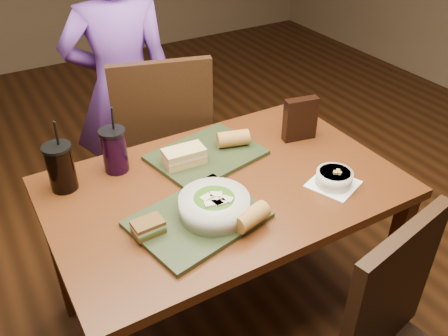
{
  "coord_description": "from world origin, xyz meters",
  "views": [
    {
      "loc": [
        -0.73,
        -1.25,
        1.8
      ],
      "look_at": [
        0.0,
        0.0,
        0.82
      ],
      "focal_mm": 38.0,
      "sensor_mm": 36.0,
      "label": 1
    }
  ],
  "objects": [
    {
      "name": "chip_bag",
      "position": [
        0.45,
        0.13,
        0.84
      ],
      "size": [
        0.15,
        0.07,
        0.19
      ],
      "primitive_type": "cube",
      "rotation": [
        0.0,
        0.0,
        -0.19
      ],
      "color": "black",
      "rests_on": "dining_table"
    },
    {
      "name": "chair_far",
      "position": [
        -0.0,
        0.65,
        0.58
      ],
      "size": [
        0.56,
        0.57,
        1.05
      ],
      "color": "black",
      "rests_on": "ground"
    },
    {
      "name": "cup_berry",
      "position": [
        -0.32,
        0.29,
        0.84
      ],
      "size": [
        0.1,
        0.1,
        0.27
      ],
      "color": "black",
      "rests_on": "dining_table"
    },
    {
      "name": "salad_bowl",
      "position": [
        -0.13,
        -0.16,
        0.81
      ],
      "size": [
        0.24,
        0.24,
        0.08
      ],
      "color": "silver",
      "rests_on": "tray_near"
    },
    {
      "name": "dining_table",
      "position": [
        0.0,
        0.0,
        0.66
      ],
      "size": [
        1.3,
        0.85,
        0.75
      ],
      "color": "#4E250F",
      "rests_on": "ground"
    },
    {
      "name": "ground",
      "position": [
        0.0,
        0.0,
        0.0
      ],
      "size": [
        6.0,
        6.0,
        0.0
      ],
      "primitive_type": "plane",
      "color": "#381C0B",
      "rests_on": "ground"
    },
    {
      "name": "diner",
      "position": [
        -0.05,
        0.94,
        0.77
      ],
      "size": [
        0.62,
        0.47,
        1.54
      ],
      "primitive_type": "imported",
      "rotation": [
        0.0,
        0.0,
        2.94
      ],
      "color": "#6C399F",
      "rests_on": "ground"
    },
    {
      "name": "baguette_far",
      "position": [
        0.16,
        0.19,
        0.8
      ],
      "size": [
        0.14,
        0.1,
        0.07
      ],
      "primitive_type": "cylinder",
      "rotation": [
        0.0,
        1.57,
        -0.28
      ],
      "color": "#AD7533",
      "rests_on": "tray_far"
    },
    {
      "name": "soup_bowl",
      "position": [
        0.35,
        -0.21,
        0.78
      ],
      "size": [
        0.21,
        0.21,
        0.07
      ],
      "color": "white",
      "rests_on": "dining_table"
    },
    {
      "name": "sandwich_far",
      "position": [
        -0.08,
        0.18,
        0.8
      ],
      "size": [
        0.17,
        0.1,
        0.06
      ],
      "color": "tan",
      "rests_on": "tray_far"
    },
    {
      "name": "sandwich_near",
      "position": [
        -0.36,
        -0.13,
        0.79
      ],
      "size": [
        0.1,
        0.07,
        0.05
      ],
      "color": "#593819",
      "rests_on": "tray_near"
    },
    {
      "name": "baguette_near",
      "position": [
        -0.05,
        -0.26,
        0.8
      ],
      "size": [
        0.14,
        0.09,
        0.06
      ],
      "primitive_type": "cylinder",
      "rotation": [
        0.0,
        1.57,
        0.24
      ],
      "color": "#AD7533",
      "rests_on": "tray_near"
    },
    {
      "name": "cup_cola",
      "position": [
        -0.52,
        0.27,
        0.84
      ],
      "size": [
        0.1,
        0.1,
        0.28
      ],
      "color": "black",
      "rests_on": "dining_table"
    },
    {
      "name": "tray_far",
      "position": [
        0.03,
        0.19,
        0.76
      ],
      "size": [
        0.48,
        0.4,
        0.02
      ],
      "primitive_type": "cube",
      "rotation": [
        0.0,
        0.0,
        0.2
      ],
      "color": "#242E18",
      "rests_on": "dining_table"
    },
    {
      "name": "tray_near",
      "position": [
        -0.19,
        -0.14,
        0.76
      ],
      "size": [
        0.48,
        0.4,
        0.02
      ],
      "primitive_type": "cube",
      "rotation": [
        0.0,
        0.0,
        0.21
      ],
      "color": "#242E18",
      "rests_on": "dining_table"
    }
  ]
}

